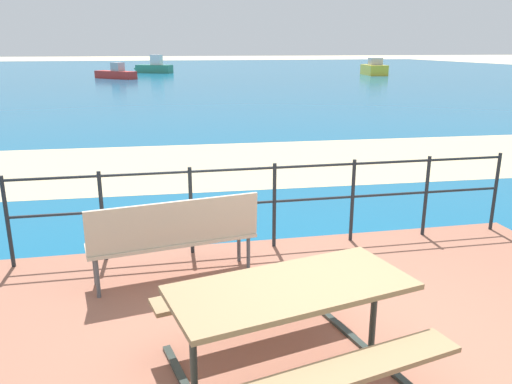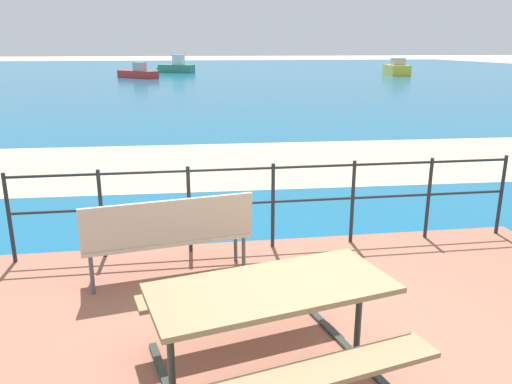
# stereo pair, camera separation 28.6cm
# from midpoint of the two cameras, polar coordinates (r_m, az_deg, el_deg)

# --- Properties ---
(ground_plane) EXTENTS (240.00, 240.00, 0.00)m
(ground_plane) POSITION_cam_midpoint_polar(r_m,az_deg,el_deg) (4.16, 10.36, -19.33)
(ground_plane) COLOR beige
(patio_paving) EXTENTS (6.40, 5.20, 0.06)m
(patio_paving) POSITION_cam_midpoint_polar(r_m,az_deg,el_deg) (4.14, 10.38, -18.99)
(patio_paving) COLOR #935B47
(patio_paving) RESTS_ON ground
(sea_water) EXTENTS (90.00, 90.00, 0.01)m
(sea_water) POSITION_cam_midpoint_polar(r_m,az_deg,el_deg) (43.26, -7.32, 12.93)
(sea_water) COLOR #145B84
(sea_water) RESTS_ON ground
(beach_strip) EXTENTS (54.11, 6.01, 0.01)m
(beach_strip) POSITION_cam_midpoint_polar(r_m,az_deg,el_deg) (10.70, -2.07, 3.29)
(beach_strip) COLOR tan
(beach_strip) RESTS_ON ground
(picnic_table) EXTENTS (1.98, 1.84, 0.76)m
(picnic_table) POSITION_cam_midpoint_polar(r_m,az_deg,el_deg) (3.61, 4.13, -12.98)
(picnic_table) COLOR #8C704C
(picnic_table) RESTS_ON patio_paving
(park_bench) EXTENTS (1.75, 0.71, 0.89)m
(park_bench) POSITION_cam_midpoint_polar(r_m,az_deg,el_deg) (5.17, -8.28, -4.49)
(park_bench) COLOR #BCAD93
(park_bench) RESTS_ON patio_paving
(railing_fence) EXTENTS (5.94, 0.04, 1.03)m
(railing_fence) POSITION_cam_midpoint_polar(r_m,az_deg,el_deg) (5.94, 3.31, -0.49)
(railing_fence) COLOR #1E2328
(railing_fence) RESTS_ON patio_paving
(boat_near) EXTENTS (3.45, 3.47, 1.19)m
(boat_near) POSITION_cam_midpoint_polar(r_m,az_deg,el_deg) (40.29, -13.10, 12.95)
(boat_near) COLOR red
(boat_near) RESTS_ON sea_water
(boat_mid) EXTENTS (3.71, 2.43, 1.60)m
(boat_mid) POSITION_cam_midpoint_polar(r_m,az_deg,el_deg) (47.75, -8.89, 13.77)
(boat_mid) COLOR #338466
(boat_mid) RESTS_ON sea_water
(boat_far) EXTENTS (1.91, 3.82, 1.41)m
(boat_far) POSITION_cam_midpoint_polar(r_m,az_deg,el_deg) (44.68, 15.76, 13.23)
(boat_far) COLOR yellow
(boat_far) RESTS_ON sea_water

